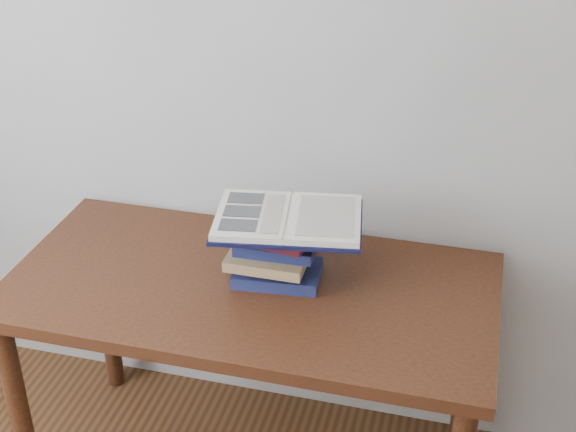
# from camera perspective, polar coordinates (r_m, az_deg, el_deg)

# --- Properties ---
(desk) EXTENTS (1.37, 0.68, 0.73)m
(desk) POSITION_cam_1_polar(r_m,az_deg,el_deg) (2.31, -2.66, -6.81)
(desk) COLOR #4A2712
(desk) RESTS_ON ground
(book_stack) EXTENTS (0.26, 0.21, 0.18)m
(book_stack) POSITION_cam_1_polar(r_m,az_deg,el_deg) (2.23, -0.90, -2.34)
(book_stack) COLOR navy
(book_stack) RESTS_ON desk
(open_book) EXTENTS (0.44, 0.34, 0.03)m
(open_book) POSITION_cam_1_polar(r_m,az_deg,el_deg) (2.16, 0.03, -0.21)
(open_book) COLOR black
(open_book) RESTS_ON book_stack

